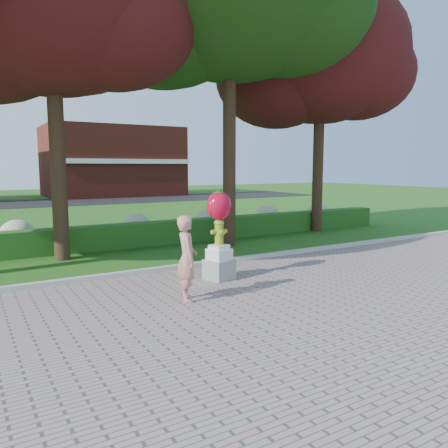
# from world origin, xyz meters

# --- Properties ---
(ground) EXTENTS (100.00, 100.00, 0.00)m
(ground) POSITION_xyz_m (0.00, 0.00, 0.00)
(ground) COLOR #285916
(ground) RESTS_ON ground
(walkway) EXTENTS (40.00, 14.00, 0.04)m
(walkway) POSITION_xyz_m (0.00, -4.00, 0.02)
(walkway) COLOR gray
(walkway) RESTS_ON ground
(curb) EXTENTS (40.00, 0.18, 0.15)m
(curb) POSITION_xyz_m (0.00, 3.00, 0.07)
(curb) COLOR #ADADA5
(curb) RESTS_ON ground
(lawn_hedge) EXTENTS (24.00, 0.70, 0.80)m
(lawn_hedge) POSITION_xyz_m (0.00, 7.00, 0.40)
(lawn_hedge) COLOR #164B15
(lawn_hedge) RESTS_ON ground
(hydrangea_row) EXTENTS (20.10, 1.10, 0.99)m
(hydrangea_row) POSITION_xyz_m (0.57, 8.00, 0.55)
(hydrangea_row) COLOR #A0A47D
(hydrangea_row) RESTS_ON ground
(street) EXTENTS (50.00, 8.00, 0.02)m
(street) POSITION_xyz_m (0.00, 28.00, 0.01)
(street) COLOR black
(street) RESTS_ON ground
(building_right) EXTENTS (12.00, 8.00, 6.40)m
(building_right) POSITION_xyz_m (8.00, 34.00, 3.20)
(building_right) COLOR maroon
(building_right) RESTS_ON ground
(tree_mid_left) EXTENTS (8.25, 7.04, 10.69)m
(tree_mid_left) POSITION_xyz_m (-2.10, 6.08, 7.30)
(tree_mid_left) COLOR black
(tree_mid_left) RESTS_ON ground
(tree_far_right) EXTENTS (7.88, 6.72, 10.21)m
(tree_far_right) POSITION_xyz_m (8.40, 6.58, 6.97)
(tree_far_right) COLOR black
(tree_far_right) RESTS_ON ground
(hydrant_sculpture) EXTENTS (0.72, 0.72, 2.17)m
(hydrant_sculpture) POSITION_xyz_m (0.77, 1.53, 1.19)
(hydrant_sculpture) COLOR gray
(hydrant_sculpture) RESTS_ON walkway
(woman) EXTENTS (0.58, 0.73, 1.74)m
(woman) POSITION_xyz_m (-0.65, 0.38, 0.91)
(woman) COLOR tan
(woman) RESTS_ON walkway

